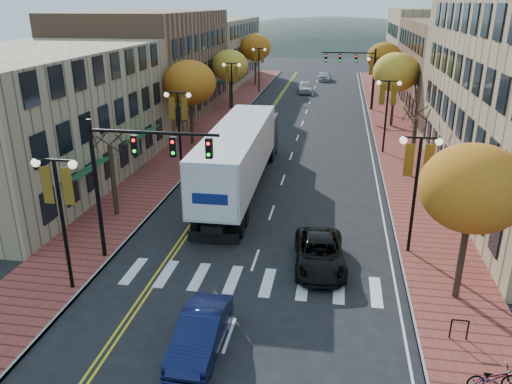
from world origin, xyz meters
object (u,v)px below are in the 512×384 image
at_px(black_suv, 320,254).
at_px(bicycle, 493,378).
at_px(semi_truck, 242,151).
at_px(navy_sedan, 200,333).

relative_size(black_suv, bicycle, 2.98).
height_order(semi_truck, navy_sedan, semi_truck).
xyz_separation_m(semi_truck, bicycle, (11.58, -17.39, -2.07)).
bearing_deg(bicycle, navy_sedan, 75.65).
height_order(semi_truck, black_suv, semi_truck).
xyz_separation_m(navy_sedan, bicycle, (9.86, -0.58, -0.12)).
relative_size(navy_sedan, bicycle, 2.56).
distance_m(navy_sedan, black_suv, 7.92).
xyz_separation_m(navy_sedan, black_suv, (3.98, 6.84, -0.01)).
bearing_deg(semi_truck, bicycle, -57.18).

